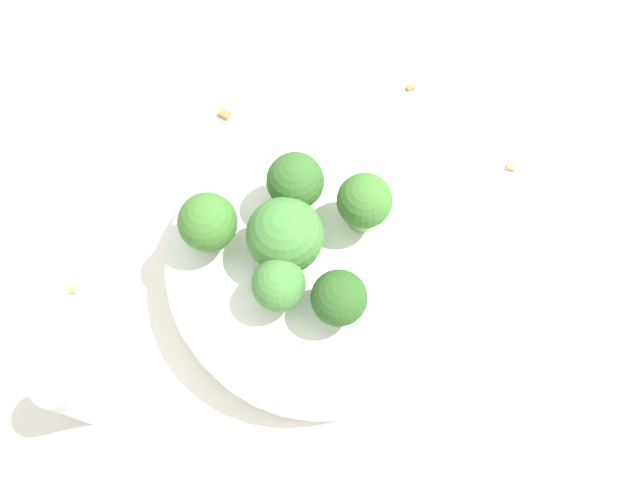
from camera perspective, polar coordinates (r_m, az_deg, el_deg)
ground_plane at (r=0.46m, az=-0.00°, el=-3.23°), size 3.00×3.00×0.00m
bowl at (r=0.45m, az=-0.00°, el=-2.35°), size 0.21×0.21×0.04m
broccoli_floret_0 at (r=0.41m, az=4.07°, el=3.44°), size 0.04×0.04×0.05m
broccoli_floret_1 at (r=0.40m, az=-3.22°, el=0.38°), size 0.05×0.05×0.05m
broccoli_floret_2 at (r=0.41m, az=-10.19°, el=1.50°), size 0.04×0.04×0.05m
broccoli_floret_3 at (r=0.39m, az=-3.78°, el=-4.15°), size 0.03×0.03×0.04m
broccoli_floret_4 at (r=0.39m, az=1.75°, el=-5.38°), size 0.04×0.04×0.04m
broccoli_floret_5 at (r=0.42m, az=-2.27°, el=5.32°), size 0.04×0.04×0.05m
pepper_shaker at (r=0.43m, az=-21.35°, el=-12.96°), size 0.03×0.03×0.08m
almond_crumb_0 at (r=0.55m, az=7.97°, el=13.84°), size 0.01×0.01×0.01m
almond_crumb_1 at (r=0.52m, az=17.13°, el=6.43°), size 0.01×0.01×0.01m
almond_crumb_3 at (r=0.53m, az=-8.76°, el=11.48°), size 0.01×0.01×0.01m
almond_crumb_4 at (r=0.49m, az=-21.72°, el=-4.16°), size 0.01×0.01×0.01m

